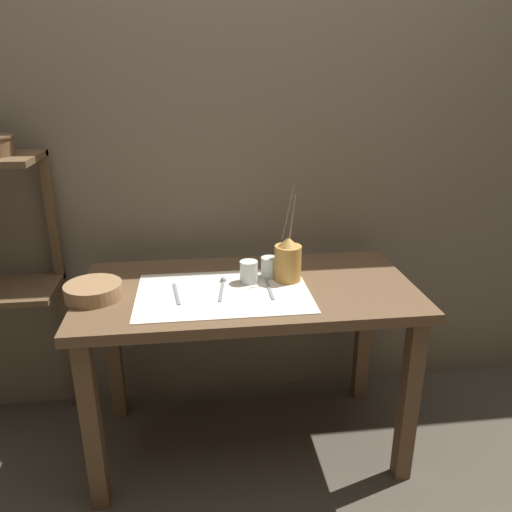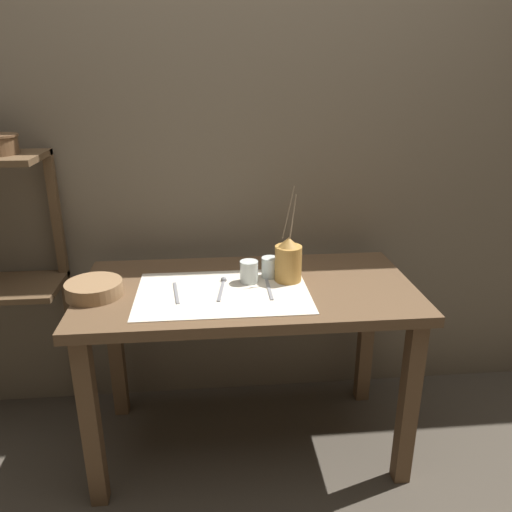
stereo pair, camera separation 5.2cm
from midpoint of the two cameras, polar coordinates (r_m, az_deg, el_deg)
ground_plane at (r=2.29m, az=-1.52°, el=-20.41°), size 12.00×12.00×0.00m
stone_wall_back at (r=2.18m, az=-2.98°, el=12.57°), size 7.00×0.06×2.40m
wooden_table at (r=1.94m, az=-1.70°, el=-6.30°), size 1.26×0.64×0.73m
linen_cloth at (r=1.84m, az=-4.55°, el=-4.22°), size 0.63×0.42×0.00m
pitcher_with_flowers at (r=1.92m, az=2.89°, el=-0.54°), size 0.10×0.10×0.38m
wooden_bowl at (r=1.89m, az=-18.83°, el=-3.79°), size 0.20×0.20×0.05m
glass_tumbler_near at (r=1.91m, az=-1.61°, el=-1.81°), size 0.07×0.07×0.08m
glass_tumbler_far at (r=1.96m, az=0.77°, el=-1.28°), size 0.07×0.07×0.08m
fork_inner at (r=1.85m, az=-9.87°, el=-4.28°), size 0.03×0.19×0.00m
spoon_outer at (r=1.90m, az=-4.59°, el=-3.24°), size 0.04×0.20×0.02m
knife_center at (r=1.86m, az=0.76°, el=-3.79°), size 0.01×0.19×0.00m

